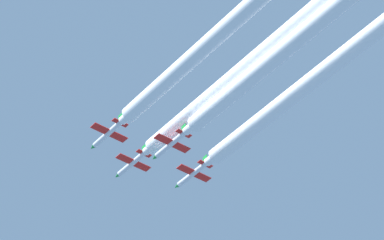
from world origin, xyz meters
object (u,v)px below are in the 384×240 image
jet_slot (170,145)px  jet_right_wingman (192,175)px  jet_left_wingman (107,134)px  jet_lead (131,164)px

jet_slot → jet_right_wingman: bearing=32.8°
jet_right_wingman → jet_slot: jet_right_wingman is taller
jet_left_wingman → jet_slot: size_ratio=1.00×
jet_right_wingman → jet_slot: size_ratio=1.00×
jet_lead → jet_slot: size_ratio=1.00×
jet_slot → jet_left_wingman: bearing=148.1°
jet_lead → jet_left_wingman: (-12.68, -8.66, -2.69)m
jet_left_wingman → jet_right_wingman: size_ratio=1.00×
jet_right_wingman → jet_slot: bearing=-147.2°
jet_left_wingman → jet_lead: bearing=34.3°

